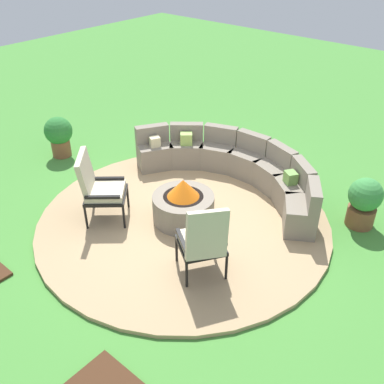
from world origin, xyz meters
TOP-DOWN VIEW (x-y plane):
  - ground_plane at (0.00, 0.00)m, footprint 24.00×24.00m
  - patio_circle at (0.00, 0.00)m, footprint 4.45×4.45m
  - fire_pit at (0.00, 0.00)m, footprint 0.93×0.93m
  - curved_stone_bench at (-0.02, 1.37)m, footprint 3.63×1.44m
  - lounge_chair_front_left at (-0.98, -0.78)m, footprint 0.83×0.86m
  - lounge_chair_front_right at (0.99, -0.75)m, footprint 0.77×0.79m
  - potted_plant_0 at (-3.28, 0.11)m, footprint 0.53×0.53m
  - potted_plant_2 at (2.08, 1.70)m, footprint 0.50×0.50m

SIDE VIEW (x-z plane):
  - ground_plane at x=0.00m, z-range 0.00..0.00m
  - patio_circle at x=0.00m, z-range 0.00..0.06m
  - fire_pit at x=0.00m, z-range -0.02..0.67m
  - curved_stone_bench at x=-0.02m, z-range -0.02..0.75m
  - potted_plant_2 at x=2.08m, z-range 0.03..0.82m
  - potted_plant_0 at x=-3.28m, z-range 0.05..0.85m
  - lounge_chair_front_right at x=0.99m, z-range 0.07..1.16m
  - lounge_chair_front_left at x=-0.98m, z-range 0.06..1.18m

